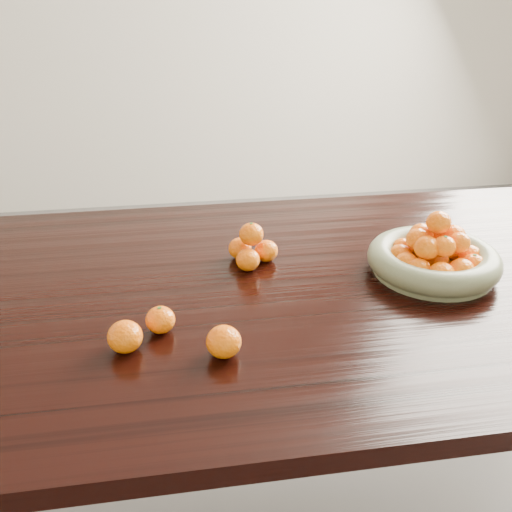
{
  "coord_description": "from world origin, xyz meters",
  "views": [
    {
      "loc": [
        -0.18,
        -1.07,
        1.36
      ],
      "look_at": [
        -0.01,
        -0.02,
        0.83
      ],
      "focal_mm": 40.0,
      "sensor_mm": 36.0,
      "label": 1
    }
  ],
  "objects": [
    {
      "name": "orange_pyramid",
      "position": [
        -0.0,
        0.11,
        0.79
      ],
      "size": [
        0.11,
        0.12,
        0.1
      ],
      "rotation": [
        0.0,
        0.0,
        -0.37
      ],
      "color": "orange",
      "rests_on": "dining_table"
    },
    {
      "name": "dining_table",
      "position": [
        0.0,
        0.0,
        0.66
      ],
      "size": [
        2.0,
        1.0,
        0.75
      ],
      "color": "black",
      "rests_on": "ground"
    },
    {
      "name": "fruit_bowl",
      "position": [
        0.39,
        -0.01,
        0.79
      ],
      "size": [
        0.29,
        0.29,
        0.15
      ],
      "rotation": [
        0.0,
        0.0,
        -0.24
      ],
      "color": "#727857",
      "rests_on": "dining_table"
    },
    {
      "name": "loose_orange_0",
      "position": [
        -0.22,
        -0.15,
        0.78
      ],
      "size": [
        0.06,
        0.06,
        0.05
      ],
      "primitive_type": "ellipsoid",
      "color": "orange",
      "rests_on": "dining_table"
    },
    {
      "name": "loose_orange_1",
      "position": [
        -0.28,
        -0.2,
        0.78
      ],
      "size": [
        0.06,
        0.06,
        0.06
      ],
      "primitive_type": "ellipsoid",
      "color": "orange",
      "rests_on": "dining_table"
    },
    {
      "name": "loose_orange_2",
      "position": [
        -0.11,
        -0.25,
        0.78
      ],
      "size": [
        0.06,
        0.06,
        0.06
      ],
      "primitive_type": "ellipsoid",
      "color": "orange",
      "rests_on": "dining_table"
    }
  ]
}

